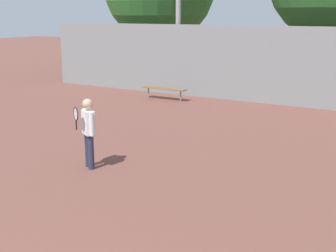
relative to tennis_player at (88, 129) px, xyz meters
The scene contains 3 objects.
tennis_player is the anchor object (origin of this frame).
bench_courtside_far 8.94m from the tennis_player, 110.32° to the left, with size 1.96×0.40×0.48m.
back_fence 10.13m from the tennis_player, 73.93° to the left, with size 25.61×0.06×3.02m.
Camera 1 is at (4.10, -1.49, 3.52)m, focal length 50.00 mm.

